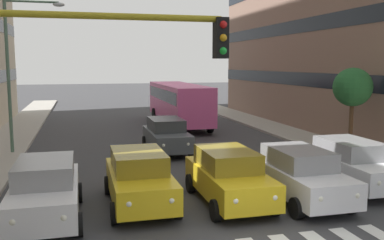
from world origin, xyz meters
TOP-DOWN VIEW (x-y plane):
  - building_left_block_0 at (-15.00, -17.79)m, footprint 10.57×27.47m
  - car_0 at (-5.06, -4.77)m, footprint 2.02×4.44m
  - car_1 at (-2.47, -3.83)m, footprint 2.02×4.44m
  - car_2 at (-0.15, -4.24)m, footprint 2.02×4.44m
  - car_3 at (2.67, -4.72)m, footprint 2.02×4.44m
  - car_4 at (5.45, -4.10)m, footprint 2.02×4.44m
  - car_row2_0 at (0.23, -12.57)m, footprint 2.02×4.44m
  - bus_behind_traffic at (-2.47, -21.62)m, footprint 2.78×10.50m
  - traffic_light_gantry at (5.21, 0.69)m, footprint 5.15×0.36m
  - street_lamp_right at (7.29, -13.86)m, footprint 2.83×0.28m
  - street_tree_1 at (-8.35, -9.59)m, footprint 1.87×1.87m

SIDE VIEW (x-z plane):
  - car_0 at x=-5.06m, z-range 0.03..1.75m
  - car_1 at x=-2.47m, z-range 0.03..1.75m
  - car_2 at x=-0.15m, z-range 0.03..1.75m
  - car_3 at x=2.67m, z-range 0.03..1.75m
  - car_4 at x=5.45m, z-range 0.03..1.75m
  - car_row2_0 at x=0.23m, z-range 0.03..1.75m
  - bus_behind_traffic at x=-2.47m, z-range 0.36..3.36m
  - street_tree_1 at x=-8.35m, z-range 1.25..5.39m
  - traffic_light_gantry at x=5.21m, z-range 1.01..6.51m
  - street_lamp_right at x=7.29m, z-range 0.95..8.38m
  - building_left_block_0 at x=-15.00m, z-range 0.00..17.31m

